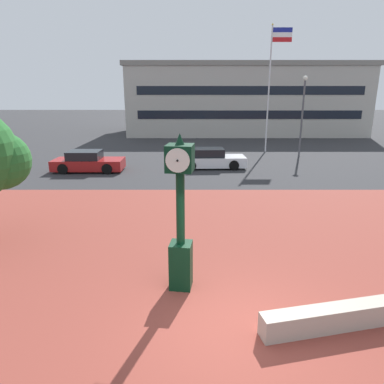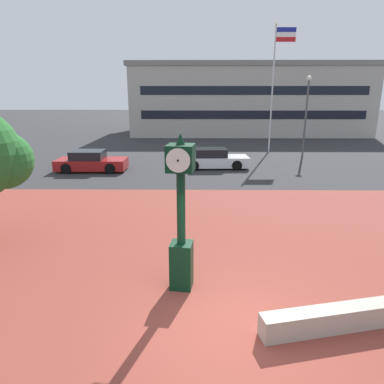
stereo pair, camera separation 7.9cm
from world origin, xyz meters
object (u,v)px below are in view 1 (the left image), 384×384
car_street_mid (89,162)px  flagpole_primary (272,79)px  civic_building (242,99)px  car_street_near (211,159)px  street_lamp_post (304,108)px  street_clock (181,219)px

car_street_mid → flagpole_primary: flagpole_primary is taller
car_street_mid → civic_building: size_ratio=0.16×
car_street_near → street_lamp_post: 8.84m
flagpole_primary → street_lamp_post: bearing=-47.8°
flagpole_primary → civic_building: size_ratio=0.36×
street_clock → street_lamp_post: street_lamp_post is taller
street_clock → street_lamp_post: (8.58, 18.85, 1.89)m
street_clock → car_street_mid: bearing=122.2°
car_street_near → car_street_mid: same height
car_street_near → car_street_mid: (-7.75, -0.99, 0.00)m
street_clock → car_street_mid: (-6.26, 13.59, -1.24)m
street_clock → car_street_near: street_clock is taller
street_lamp_post → car_street_near: bearing=-149.0°
street_clock → car_street_near: (1.49, 14.59, -1.24)m
car_street_near → street_lamp_post: (7.09, 4.26, 3.13)m
car_street_mid → street_clock: bearing=24.3°
street_lamp_post → car_street_mid: bearing=-160.5°
flagpole_primary → civic_building: bearing=90.4°
car_street_mid → flagpole_primary: bearing=119.7°
street_clock → flagpole_primary: (6.58, 21.05, 3.99)m
civic_building → street_lamp_post: (2.11, -17.95, -0.33)m
car_street_mid → civic_building: 26.70m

